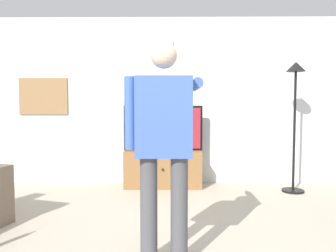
{
  "coord_description": "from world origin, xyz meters",
  "views": [
    {
      "loc": [
        0.0,
        -2.62,
        1.3
      ],
      "look_at": [
        -0.04,
        1.2,
        1.05
      ],
      "focal_mm": 36.03,
      "sensor_mm": 36.0,
      "label": 1
    }
  ],
  "objects_px": {
    "wall_clock": "(163,42)",
    "television": "(163,128)",
    "floor_lamp": "(295,99)",
    "person_standing_nearer_lamp": "(163,138)",
    "tv_stand": "(163,169)",
    "framed_picture": "(43,96)"
  },
  "relations": [
    {
      "from": "wall_clock",
      "to": "person_standing_nearer_lamp",
      "type": "relative_size",
      "value": 0.18
    },
    {
      "from": "television",
      "to": "person_standing_nearer_lamp",
      "type": "relative_size",
      "value": 0.69
    },
    {
      "from": "television",
      "to": "floor_lamp",
      "type": "bearing_deg",
      "value": -9.38
    },
    {
      "from": "television",
      "to": "person_standing_nearer_lamp",
      "type": "distance_m",
      "value": 2.58
    },
    {
      "from": "floor_lamp",
      "to": "person_standing_nearer_lamp",
      "type": "relative_size",
      "value": 1.07
    },
    {
      "from": "television",
      "to": "wall_clock",
      "type": "distance_m",
      "value": 1.4
    },
    {
      "from": "wall_clock",
      "to": "television",
      "type": "bearing_deg",
      "value": -90.0
    },
    {
      "from": "wall_clock",
      "to": "floor_lamp",
      "type": "bearing_deg",
      "value": -16.22
    },
    {
      "from": "person_standing_nearer_lamp",
      "to": "wall_clock",
      "type": "bearing_deg",
      "value": 91.54
    },
    {
      "from": "framed_picture",
      "to": "floor_lamp",
      "type": "relative_size",
      "value": 0.42
    },
    {
      "from": "tv_stand",
      "to": "television",
      "type": "height_order",
      "value": "television"
    },
    {
      "from": "framed_picture",
      "to": "tv_stand",
      "type": "bearing_deg",
      "value": -8.52
    },
    {
      "from": "tv_stand",
      "to": "person_standing_nearer_lamp",
      "type": "distance_m",
      "value": 2.64
    },
    {
      "from": "wall_clock",
      "to": "framed_picture",
      "type": "height_order",
      "value": "wall_clock"
    },
    {
      "from": "wall_clock",
      "to": "person_standing_nearer_lamp",
      "type": "distance_m",
      "value": 3.1
    },
    {
      "from": "wall_clock",
      "to": "framed_picture",
      "type": "distance_m",
      "value": 2.16
    },
    {
      "from": "framed_picture",
      "to": "floor_lamp",
      "type": "bearing_deg",
      "value": -8.28
    },
    {
      "from": "framed_picture",
      "to": "floor_lamp",
      "type": "xyz_separation_m",
      "value": [
        3.91,
        -0.57,
        -0.06
      ]
    },
    {
      "from": "framed_picture",
      "to": "floor_lamp",
      "type": "height_order",
      "value": "floor_lamp"
    },
    {
      "from": "floor_lamp",
      "to": "person_standing_nearer_lamp",
      "type": "distance_m",
      "value": 2.95
    },
    {
      "from": "person_standing_nearer_lamp",
      "to": "tv_stand",
      "type": "bearing_deg",
      "value": 91.71
    },
    {
      "from": "television",
      "to": "floor_lamp",
      "type": "xyz_separation_m",
      "value": [
        1.94,
        -0.32,
        0.44
      ]
    }
  ]
}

